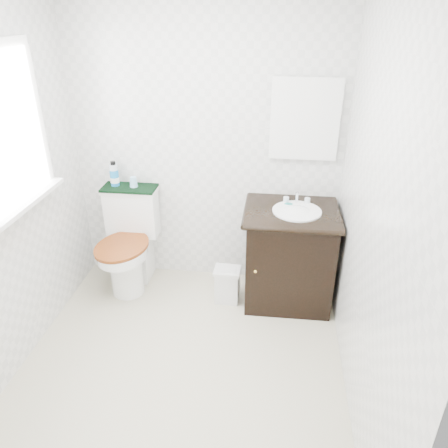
% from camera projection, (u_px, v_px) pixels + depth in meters
% --- Properties ---
extents(floor, '(2.40, 2.40, 0.00)m').
position_uv_depth(floor, '(181.00, 368.00, 2.99)').
color(floor, beige).
rests_on(floor, ground).
extents(wall_back, '(2.40, 0.00, 2.40)m').
position_uv_depth(wall_back, '(206.00, 147.00, 3.51)').
color(wall_back, silver).
rests_on(wall_back, ground).
extents(wall_front, '(2.40, 0.00, 2.40)m').
position_uv_depth(wall_front, '(84.00, 369.00, 1.39)').
color(wall_front, silver).
rests_on(wall_front, ground).
extents(wall_right, '(0.00, 2.40, 2.40)m').
position_uv_depth(wall_right, '(373.00, 221.00, 2.33)').
color(wall_right, silver).
rests_on(wall_right, ground).
extents(window, '(0.02, 0.70, 0.90)m').
position_uv_depth(window, '(4.00, 131.00, 2.63)').
color(window, white).
rests_on(window, wall_left).
extents(mirror, '(0.50, 0.02, 0.60)m').
position_uv_depth(mirror, '(305.00, 120.00, 3.29)').
color(mirror, silver).
rests_on(mirror, wall_back).
extents(toilet, '(0.48, 0.67, 0.85)m').
position_uv_depth(toilet, '(130.00, 246.00, 3.75)').
color(toilet, white).
rests_on(toilet, floor).
extents(vanity, '(0.72, 0.62, 0.92)m').
position_uv_depth(vanity, '(290.00, 253.00, 3.52)').
color(vanity, black).
rests_on(vanity, floor).
extents(trash_bin, '(0.22, 0.18, 0.31)m').
position_uv_depth(trash_bin, '(227.00, 285.00, 3.61)').
color(trash_bin, silver).
rests_on(trash_bin, floor).
extents(towel, '(0.45, 0.22, 0.02)m').
position_uv_depth(towel, '(129.00, 188.00, 3.64)').
color(towel, black).
rests_on(towel, toilet).
extents(mouthwash_bottle, '(0.07, 0.07, 0.21)m').
position_uv_depth(mouthwash_bottle, '(114.00, 175.00, 3.62)').
color(mouthwash_bottle, '#177BC4').
rests_on(mouthwash_bottle, towel).
extents(cup, '(0.07, 0.07, 0.08)m').
position_uv_depth(cup, '(133.00, 182.00, 3.62)').
color(cup, '#94D1F3').
rests_on(cup, towel).
extents(soap_bar, '(0.08, 0.05, 0.02)m').
position_uv_depth(soap_bar, '(289.00, 204.00, 3.41)').
color(soap_bar, '#176E6A').
rests_on(soap_bar, vanity).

